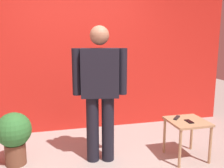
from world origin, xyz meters
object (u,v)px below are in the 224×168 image
standing_person (100,88)px  cell_phone (189,121)px  side_table (187,126)px  potted_plant (14,134)px  tv_remote (177,118)px

standing_person → cell_phone: standing_person is taller
side_table → potted_plant: (-2.22, 0.38, -0.04)m
side_table → potted_plant: 2.25m
cell_phone → potted_plant: size_ratio=0.21×
cell_phone → side_table: bearing=80.5°
tv_remote → cell_phone: bearing=-17.8°
tv_remote → potted_plant: (-2.12, 0.27, -0.13)m
standing_person → tv_remote: 1.14m
cell_phone → tv_remote: (-0.09, 0.17, 0.01)m
standing_person → side_table: 1.28m
side_table → tv_remote: size_ratio=3.13×
cell_phone → potted_plant: 2.26m
side_table → potted_plant: bearing=170.3°
tv_remote → potted_plant: bearing=-143.1°
side_table → potted_plant: size_ratio=0.77×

